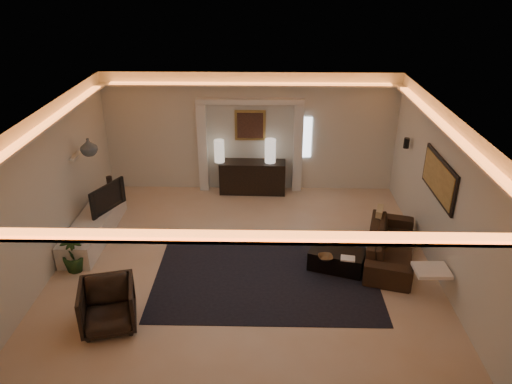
{
  "coord_description": "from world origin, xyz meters",
  "views": [
    {
      "loc": [
        0.38,
        -7.7,
        5.19
      ],
      "look_at": [
        0.2,
        0.6,
        1.25
      ],
      "focal_mm": 34.21,
      "sensor_mm": 36.0,
      "label": 1
    }
  ],
  "objects_px": {
    "console": "(253,177)",
    "armchair": "(108,306)",
    "sofa": "(390,245)",
    "coffee_table": "(337,259)"
  },
  "relations": [
    {
      "from": "console",
      "to": "armchair",
      "type": "distance_m",
      "value": 5.39
    },
    {
      "from": "console",
      "to": "coffee_table",
      "type": "relative_size",
      "value": 1.61
    },
    {
      "from": "console",
      "to": "coffee_table",
      "type": "xyz_separation_m",
      "value": [
        1.65,
        -3.32,
        -0.2
      ]
    },
    {
      "from": "sofa",
      "to": "armchair",
      "type": "xyz_separation_m",
      "value": [
        -4.81,
        -2.01,
        0.07
      ]
    },
    {
      "from": "console",
      "to": "sofa",
      "type": "xyz_separation_m",
      "value": [
        2.71,
        -2.96,
        -0.09
      ]
    },
    {
      "from": "coffee_table",
      "to": "armchair",
      "type": "height_order",
      "value": "armchair"
    },
    {
      "from": "console",
      "to": "armchair",
      "type": "relative_size",
      "value": 1.92
    },
    {
      "from": "coffee_table",
      "to": "armchair",
      "type": "relative_size",
      "value": 1.19
    },
    {
      "from": "sofa",
      "to": "armchair",
      "type": "height_order",
      "value": "armchair"
    },
    {
      "from": "coffee_table",
      "to": "armchair",
      "type": "distance_m",
      "value": 4.09
    }
  ]
}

